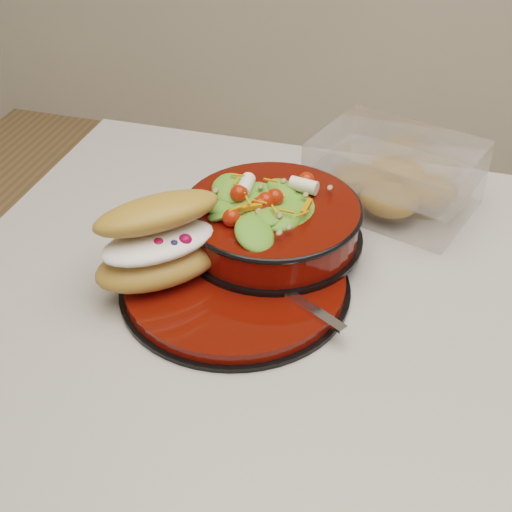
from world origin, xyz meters
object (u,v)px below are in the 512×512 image
(croissant, at_px, (161,242))
(fork, at_px, (282,289))
(pastry_box, at_px, (395,177))
(salad_bowl, at_px, (272,216))
(dinner_plate, at_px, (235,283))

(croissant, relative_size, fork, 1.15)
(croissant, height_order, pastry_box, croissant)
(salad_bowl, xyz_separation_m, pastry_box, (0.13, 0.16, -0.01))
(croissant, height_order, fork, croissant)
(salad_bowl, distance_m, pastry_box, 0.20)
(fork, bearing_deg, dinner_plate, 112.33)
(salad_bowl, height_order, fork, salad_bowl)
(croissant, bearing_deg, salad_bowl, 0.35)
(fork, bearing_deg, croissant, 123.82)
(salad_bowl, xyz_separation_m, croissant, (-0.10, -0.10, 0.01))
(dinner_plate, bearing_deg, fork, -8.20)
(dinner_plate, distance_m, pastry_box, 0.29)
(dinner_plate, bearing_deg, salad_bowl, 76.52)
(dinner_plate, xyz_separation_m, fork, (0.06, -0.01, 0.01))
(salad_bowl, bearing_deg, pastry_box, 50.05)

